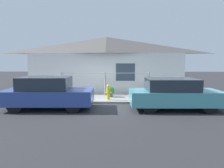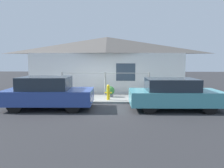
# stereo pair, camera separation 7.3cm
# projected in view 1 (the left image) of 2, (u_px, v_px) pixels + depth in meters

# --- Properties ---
(ground_plane) EXTENTS (60.00, 60.00, 0.00)m
(ground_plane) POSITION_uv_depth(u_px,v_px,m) (103.00, 104.00, 10.17)
(ground_plane) COLOR #2D2D30
(sidewalk) EXTENTS (24.00, 2.06, 0.10)m
(sidewalk) POSITION_uv_depth(u_px,v_px,m) (104.00, 99.00, 11.19)
(sidewalk) COLOR gray
(sidewalk) RESTS_ON ground_plane
(house) EXTENTS (9.51, 2.23, 3.46)m
(house) POSITION_uv_depth(u_px,v_px,m) (106.00, 48.00, 13.46)
(house) COLOR white
(house) RESTS_ON ground_plane
(fence) EXTENTS (4.90, 0.10, 1.27)m
(fence) POSITION_uv_depth(u_px,v_px,m) (105.00, 83.00, 11.99)
(fence) COLOR #999993
(fence) RESTS_ON sidewalk
(car_left) EXTENTS (3.66, 1.82, 1.34)m
(car_left) POSITION_uv_depth(u_px,v_px,m) (48.00, 93.00, 9.05)
(car_left) COLOR #2D4793
(car_left) RESTS_ON ground_plane
(car_right) EXTENTS (3.68, 1.73, 1.28)m
(car_right) POSITION_uv_depth(u_px,v_px,m) (174.00, 94.00, 8.94)
(car_right) COLOR teal
(car_right) RESTS_ON ground_plane
(fire_hydrant) EXTENTS (0.35, 0.16, 0.75)m
(fire_hydrant) POSITION_uv_depth(u_px,v_px,m) (108.00, 92.00, 10.58)
(fire_hydrant) COLOR yellow
(fire_hydrant) RESTS_ON sidewalk
(potted_plant_near_hydrant) EXTENTS (0.45, 0.45, 0.57)m
(potted_plant_near_hydrant) POSITION_uv_depth(u_px,v_px,m) (110.00, 91.00, 11.45)
(potted_plant_near_hydrant) COLOR slate
(potted_plant_near_hydrant) RESTS_ON sidewalk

